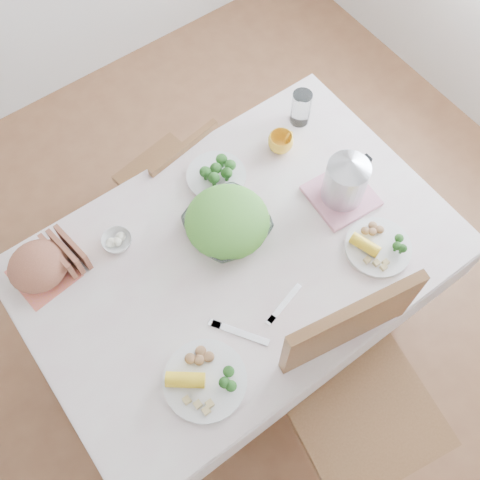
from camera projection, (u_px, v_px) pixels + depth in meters
floor at (239, 324)px, 2.66m from camera, size 3.60×3.60×0.00m
dining_table at (239, 295)px, 2.33m from camera, size 1.40×0.90×0.75m
tablecloth at (239, 255)px, 1.99m from camera, size 1.50×1.00×0.01m
chair_near at (360, 416)px, 2.02m from camera, size 0.56×0.56×1.07m
chair_far at (165, 169)px, 2.50m from camera, size 0.41×0.41×0.80m
salad_bowl at (227, 225)px, 1.99m from camera, size 0.30×0.30×0.07m
dinner_plate_left at (205, 381)px, 1.77m from camera, size 0.37×0.37×0.02m
dinner_plate_right at (378, 247)px, 1.98m from camera, size 0.25×0.25×0.02m
broccoli_plate at (216, 176)px, 2.12m from camera, size 0.29×0.29×0.02m
napkin at (44, 274)px, 1.95m from camera, size 0.22×0.22×0.00m
bread_loaf at (39, 267)px, 1.90m from camera, size 0.24×0.24×0.12m
fruit_bowl at (117, 241)px, 1.99m from camera, size 0.12×0.12×0.03m
yellow_mug at (281, 143)px, 2.15m from camera, size 0.13×0.13×0.08m
glass_tumbler at (301, 109)px, 2.19m from camera, size 0.09×0.09×0.15m
pink_tray at (341, 196)px, 2.08m from camera, size 0.24×0.24×0.02m
electric_kettle at (346, 179)px, 1.98m from camera, size 0.20×0.20×0.22m
fork_left at (240, 333)px, 1.85m from camera, size 0.13×0.18×0.00m
knife at (285, 303)px, 1.90m from camera, size 0.17×0.06×0.00m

